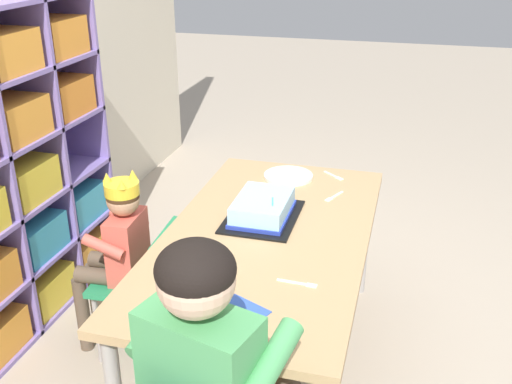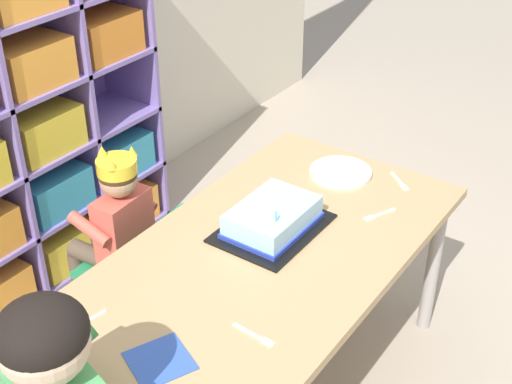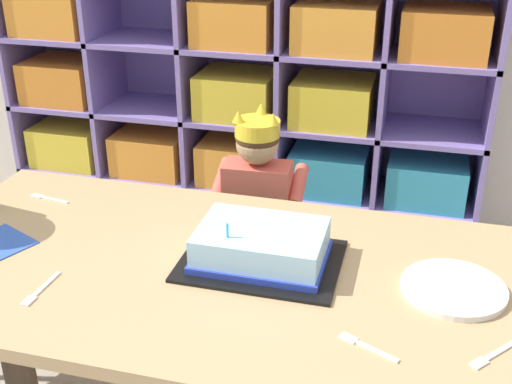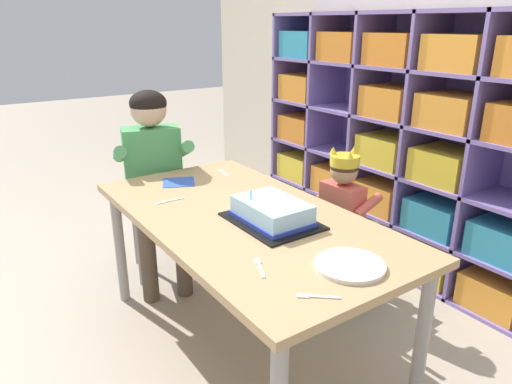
{
  "view_description": "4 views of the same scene",
  "coord_description": "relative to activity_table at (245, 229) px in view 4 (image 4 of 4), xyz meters",
  "views": [
    {
      "loc": [
        -1.95,
        -0.49,
        1.71
      ],
      "look_at": [
        0.08,
        0.07,
        0.77
      ],
      "focal_mm": 41.63,
      "sensor_mm": 36.0,
      "label": 1
    },
    {
      "loc": [
        -1.47,
        -1.0,
        1.97
      ],
      "look_at": [
        0.05,
        0.06,
        0.81
      ],
      "focal_mm": 49.91,
      "sensor_mm": 36.0,
      "label": 2
    },
    {
      "loc": [
        0.45,
        -1.24,
        1.46
      ],
      "look_at": [
        0.09,
        0.12,
        0.78
      ],
      "focal_mm": 46.39,
      "sensor_mm": 36.0,
      "label": 3
    },
    {
      "loc": [
        1.49,
        -0.97,
        1.38
      ],
      "look_at": [
        0.05,
        0.02,
        0.75
      ],
      "focal_mm": 32.81,
      "sensor_mm": 36.0,
      "label": 4
    }
  ],
  "objects": [
    {
      "name": "activity_table",
      "position": [
        0.0,
        0.0,
        0.0
      ],
      "size": [
        1.46,
        0.77,
        0.64
      ],
      "color": "tan",
      "rests_on": "ground"
    },
    {
      "name": "paper_plate_stack",
      "position": [
        0.56,
        0.04,
        0.07
      ],
      "size": [
        0.23,
        0.23,
        0.01
      ],
      "primitive_type": "cylinder",
      "color": "white",
      "rests_on": "activity_table"
    },
    {
      "name": "classroom_chair_adult_side",
      "position": [
        -0.9,
        -0.03,
        -0.14
      ],
      "size": [
        0.41,
        0.38,
        0.69
      ],
      "rotation": [
        0.0,
        0.0,
        1.3
      ],
      "color": "#1E4CA8",
      "rests_on": "ground"
    },
    {
      "name": "fork_near_child_seat",
      "position": [
        -0.54,
        0.22,
        0.07
      ],
      "size": [
        0.13,
        0.03,
        0.0
      ],
      "rotation": [
        0.0,
        0.0,
        6.12
      ],
      "color": "white",
      "rests_on": "activity_table"
    },
    {
      "name": "fork_near_cake_tray",
      "position": [
        0.63,
        -0.17,
        0.07
      ],
      "size": [
        0.09,
        0.11,
        0.0
      ],
      "rotation": [
        0.0,
        0.0,
        0.87
      ],
      "color": "white",
      "rests_on": "activity_table"
    },
    {
      "name": "classroom_chair_blue",
      "position": [
        -0.02,
        0.53,
        -0.21
      ],
      "size": [
        0.33,
        0.33,
        0.59
      ],
      "rotation": [
        0.0,
        0.0,
        3.19
      ],
      "color": "#238451",
      "rests_on": "ground"
    },
    {
      "name": "classroom_back_wall",
      "position": [
        0.0,
        1.44,
        0.79
      ],
      "size": [
        5.02,
        0.1,
        2.72
      ],
      "primitive_type": "cube",
      "color": "beige",
      "rests_on": "ground"
    },
    {
      "name": "adult_helper_seated",
      "position": [
        -0.79,
        -0.06,
        0.08
      ],
      "size": [
        0.47,
        0.46,
        1.05
      ],
      "rotation": [
        0.0,
        0.0,
        1.3
      ],
      "color": "#4C9E5B",
      "rests_on": "ground"
    },
    {
      "name": "ground",
      "position": [
        0.0,
        0.0,
        -0.57
      ],
      "size": [
        16.0,
        16.0,
        0.0
      ],
      "primitive_type": "plane",
      "color": "tan"
    },
    {
      "name": "storage_cubby_shelf",
      "position": [
        -0.27,
        1.21,
        0.11
      ],
      "size": [
        1.93,
        0.34,
        1.44
      ],
      "color": "#7F6BB2",
      "rests_on": "ground"
    },
    {
      "name": "birthday_cake_on_tray",
      "position": [
        0.12,
        0.05,
        0.1
      ],
      "size": [
        0.37,
        0.28,
        0.13
      ],
      "color": "black",
      "rests_on": "activity_table"
    },
    {
      "name": "paper_napkin_square",
      "position": [
        -0.53,
        -0.04,
        0.06
      ],
      "size": [
        0.2,
        0.2,
        0.0
      ],
      "primitive_type": "cube",
      "rotation": [
        0.0,
        0.0,
        -0.43
      ],
      "color": "#3356B7",
      "rests_on": "activity_table"
    },
    {
      "name": "fork_beside_plate_stack",
      "position": [
        -0.32,
        -0.19,
        0.07
      ],
      "size": [
        0.02,
        0.14,
        0.0
      ],
      "rotation": [
        0.0,
        0.0,
        1.53
      ],
      "color": "white",
      "rests_on": "activity_table"
    },
    {
      "name": "child_with_crown",
      "position": [
        -0.03,
        0.63,
        -0.06
      ],
      "size": [
        0.3,
        0.31,
        0.83
      ],
      "rotation": [
        0.0,
        0.0,
        3.19
      ],
      "color": "#D15647",
      "rests_on": "ground"
    },
    {
      "name": "fork_by_napkin",
      "position": [
        0.39,
        -0.2,
        0.07
      ],
      "size": [
        0.12,
        0.07,
        0.0
      ],
      "rotation": [
        0.0,
        0.0,
        5.85
      ],
      "color": "white",
      "rests_on": "activity_table"
    }
  ]
}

